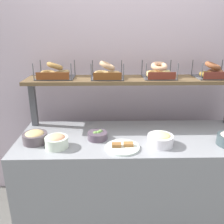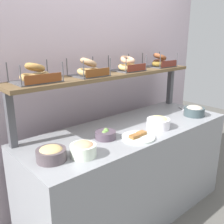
{
  "view_description": "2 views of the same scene",
  "coord_description": "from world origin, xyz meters",
  "px_view_note": "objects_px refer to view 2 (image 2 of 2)",
  "views": [
    {
      "loc": [
        -0.24,
        -1.76,
        1.68
      ],
      "look_at": [
        -0.19,
        0.02,
        1.06
      ],
      "focal_mm": 37.93,
      "sensor_mm": 36.0,
      "label": 1
    },
    {
      "loc": [
        -1.47,
        -1.44,
        1.61
      ],
      "look_at": [
        -0.2,
        0.01,
        1.02
      ],
      "focal_mm": 41.54,
      "sensor_mm": 36.0,
      "label": 2
    }
  ],
  "objects_px": {
    "bowl_veggie_mix": "(105,134)",
    "serving_spoon_near_plate": "(183,109)",
    "bowl_egg_salad": "(158,122)",
    "serving_plate_white": "(138,137)",
    "bowl_hummus": "(51,153)",
    "bowl_tuna_salad": "(194,111)",
    "bowl_lox_spread": "(83,149)",
    "bagel_basket_cinnamon_raisin": "(160,62)",
    "bagel_basket_sesame": "(89,70)",
    "bagel_basket_plain": "(127,65)",
    "bagel_basket_everything": "(35,75)"
  },
  "relations": [
    {
      "from": "bowl_lox_spread",
      "to": "bowl_veggie_mix",
      "type": "distance_m",
      "value": 0.33
    },
    {
      "from": "bowl_veggie_mix",
      "to": "serving_spoon_near_plate",
      "type": "xyz_separation_m",
      "value": [
        1.09,
        0.05,
        -0.03
      ]
    },
    {
      "from": "bowl_lox_spread",
      "to": "bowl_hummus",
      "type": "relative_size",
      "value": 0.91
    },
    {
      "from": "bowl_egg_salad",
      "to": "serving_spoon_near_plate",
      "type": "height_order",
      "value": "bowl_egg_salad"
    },
    {
      "from": "bowl_hummus",
      "to": "bagel_basket_plain",
      "type": "relative_size",
      "value": 0.68
    },
    {
      "from": "bowl_hummus",
      "to": "serving_spoon_near_plate",
      "type": "bearing_deg",
      "value": 3.51
    },
    {
      "from": "bowl_veggie_mix",
      "to": "bowl_egg_salad",
      "type": "height_order",
      "value": "bowl_egg_salad"
    },
    {
      "from": "bowl_tuna_salad",
      "to": "serving_spoon_near_plate",
      "type": "bearing_deg",
      "value": 64.77
    },
    {
      "from": "serving_spoon_near_plate",
      "to": "bagel_basket_everything",
      "type": "bearing_deg",
      "value": 169.23
    },
    {
      "from": "serving_plate_white",
      "to": "bagel_basket_plain",
      "type": "relative_size",
      "value": 0.92
    },
    {
      "from": "bowl_lox_spread",
      "to": "bowl_egg_salad",
      "type": "height_order",
      "value": "bowl_lox_spread"
    },
    {
      "from": "bowl_veggie_mix",
      "to": "serving_spoon_near_plate",
      "type": "bearing_deg",
      "value": 2.46
    },
    {
      "from": "serving_plate_white",
      "to": "serving_spoon_near_plate",
      "type": "relative_size",
      "value": 1.61
    },
    {
      "from": "bowl_egg_salad",
      "to": "bagel_basket_cinnamon_raisin",
      "type": "xyz_separation_m",
      "value": [
        0.51,
        0.43,
        0.43
      ]
    },
    {
      "from": "bowl_hummus",
      "to": "bagel_basket_cinnamon_raisin",
      "type": "height_order",
      "value": "bagel_basket_cinnamon_raisin"
    },
    {
      "from": "bowl_hummus",
      "to": "bowl_tuna_salad",
      "type": "bearing_deg",
      "value": -3.05
    },
    {
      "from": "bowl_tuna_salad",
      "to": "serving_spoon_near_plate",
      "type": "height_order",
      "value": "bowl_tuna_salad"
    },
    {
      "from": "bowl_egg_salad",
      "to": "bagel_basket_cinnamon_raisin",
      "type": "relative_size",
      "value": 0.68
    },
    {
      "from": "bowl_hummus",
      "to": "serving_spoon_near_plate",
      "type": "distance_m",
      "value": 1.57
    },
    {
      "from": "bowl_hummus",
      "to": "serving_plate_white",
      "type": "relative_size",
      "value": 0.74
    },
    {
      "from": "bowl_egg_salad",
      "to": "bagel_basket_plain",
      "type": "bearing_deg",
      "value": 83.37
    },
    {
      "from": "bowl_lox_spread",
      "to": "bagel_basket_plain",
      "type": "bearing_deg",
      "value": 28.34
    },
    {
      "from": "serving_plate_white",
      "to": "bagel_basket_everything",
      "type": "relative_size",
      "value": 0.8
    },
    {
      "from": "bowl_hummus",
      "to": "bowl_lox_spread",
      "type": "bearing_deg",
      "value": -24.8
    },
    {
      "from": "serving_plate_white",
      "to": "bagel_basket_plain",
      "type": "distance_m",
      "value": 0.75
    },
    {
      "from": "bowl_veggie_mix",
      "to": "bagel_basket_sesame",
      "type": "relative_size",
      "value": 0.58
    },
    {
      "from": "bowl_hummus",
      "to": "bagel_basket_cinnamon_raisin",
      "type": "distance_m",
      "value": 1.57
    },
    {
      "from": "bowl_lox_spread",
      "to": "serving_spoon_near_plate",
      "type": "distance_m",
      "value": 1.4
    },
    {
      "from": "bowl_veggie_mix",
      "to": "bowl_tuna_salad",
      "type": "xyz_separation_m",
      "value": [
        1.0,
        -0.13,
        0.02
      ]
    },
    {
      "from": "bowl_lox_spread",
      "to": "bagel_basket_cinnamon_raisin",
      "type": "xyz_separation_m",
      "value": [
        1.29,
        0.44,
        0.43
      ]
    },
    {
      "from": "bowl_lox_spread",
      "to": "bagel_basket_cinnamon_raisin",
      "type": "bearing_deg",
      "value": 18.96
    },
    {
      "from": "bowl_lox_spread",
      "to": "bowl_veggie_mix",
      "type": "height_order",
      "value": "bowl_lox_spread"
    },
    {
      "from": "bagel_basket_sesame",
      "to": "bowl_hummus",
      "type": "bearing_deg",
      "value": -147.92
    },
    {
      "from": "serving_plate_white",
      "to": "bagel_basket_sesame",
      "type": "height_order",
      "value": "bagel_basket_sesame"
    },
    {
      "from": "bowl_hummus",
      "to": "bagel_basket_everything",
      "type": "xyz_separation_m",
      "value": [
        0.11,
        0.37,
        0.43
      ]
    },
    {
      "from": "bowl_lox_spread",
      "to": "bowl_veggie_mix",
      "type": "bearing_deg",
      "value": 24.17
    },
    {
      "from": "bagel_basket_plain",
      "to": "bowl_lox_spread",
      "type": "bearing_deg",
      "value": -151.66
    },
    {
      "from": "bowl_tuna_salad",
      "to": "bagel_basket_cinnamon_raisin",
      "type": "height_order",
      "value": "bagel_basket_cinnamon_raisin"
    },
    {
      "from": "bowl_veggie_mix",
      "to": "serving_spoon_near_plate",
      "type": "relative_size",
      "value": 1.0
    },
    {
      "from": "bowl_egg_salad",
      "to": "serving_spoon_near_plate",
      "type": "xyz_separation_m",
      "value": [
        0.61,
        0.16,
        -0.04
      ]
    },
    {
      "from": "bowl_veggie_mix",
      "to": "serving_spoon_near_plate",
      "type": "distance_m",
      "value": 1.09
    },
    {
      "from": "bowl_egg_salad",
      "to": "bagel_basket_sesame",
      "type": "xyz_separation_m",
      "value": [
        -0.4,
        0.42,
        0.43
      ]
    },
    {
      "from": "bowl_tuna_salad",
      "to": "serving_spoon_near_plate",
      "type": "distance_m",
      "value": 0.2
    },
    {
      "from": "bowl_veggie_mix",
      "to": "bowl_hummus",
      "type": "height_order",
      "value": "bowl_hummus"
    },
    {
      "from": "bagel_basket_everything",
      "to": "bagel_basket_cinnamon_raisin",
      "type": "relative_size",
      "value": 1.11
    },
    {
      "from": "serving_plate_white",
      "to": "bagel_basket_sesame",
      "type": "distance_m",
      "value": 0.67
    },
    {
      "from": "bowl_hummus",
      "to": "bowl_egg_salad",
      "type": "xyz_separation_m",
      "value": [
        0.96,
        -0.07,
        0.0
      ]
    },
    {
      "from": "bowl_egg_salad",
      "to": "serving_plate_white",
      "type": "xyz_separation_m",
      "value": [
        -0.29,
        -0.04,
        -0.04
      ]
    },
    {
      "from": "bowl_lox_spread",
      "to": "bagel_basket_cinnamon_raisin",
      "type": "height_order",
      "value": "bagel_basket_cinnamon_raisin"
    },
    {
      "from": "serving_spoon_near_plate",
      "to": "bagel_basket_sesame",
      "type": "relative_size",
      "value": 0.58
    }
  ]
}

